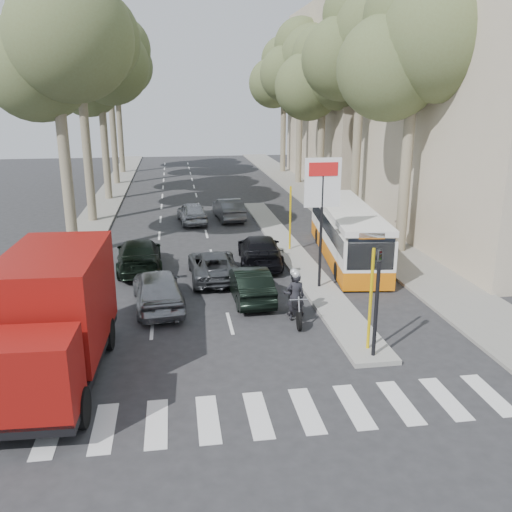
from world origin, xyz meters
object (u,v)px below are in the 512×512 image
Objects in this scene: city_bus at (347,231)px; red_truck at (52,317)px; dark_hatchback at (250,283)px; silver_hatchback at (158,288)px; motorcycle at (295,296)px.

red_truck is at bearing -131.91° from city_bus.
dark_hatchback is at bearing 43.40° from red_truck.
red_truck reaches higher than silver_hatchback.
red_truck is 0.67× the size of city_bus.
silver_hatchback is at bearing 2.80° from dark_hatchback.
silver_hatchback is 5.37m from motorcycle.
dark_hatchback is 0.59× the size of red_truck.
silver_hatchback is 0.65× the size of red_truck.
silver_hatchback reaches higher than dark_hatchback.
motorcycle is at bearing -113.79° from city_bus.
red_truck is 16.08m from city_bus.
dark_hatchback is at bearing 179.18° from silver_hatchback.
city_bus is (12.11, 10.56, -0.53)m from red_truck.
city_bus reaches higher than dark_hatchback.
motorcycle is (5.01, -1.92, 0.11)m from silver_hatchback.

